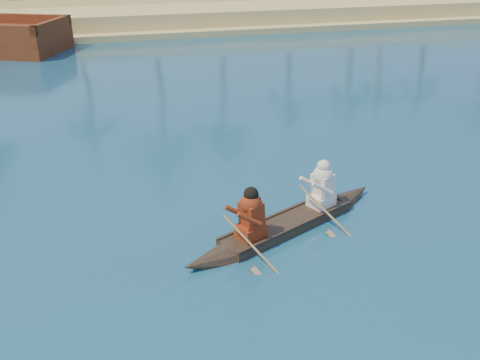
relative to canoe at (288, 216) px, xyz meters
name	(u,v)px	position (x,y,z in m)	size (l,w,h in m)	color
ground	(163,226)	(-2.61, 0.84, -0.29)	(160.00, 160.00, 0.00)	navy
shrub_cluster	(101,2)	(-2.61, 32.34, 0.91)	(100.00, 6.00, 2.40)	#1D3413
canoe	(288,216)	(0.00, 0.00, 0.00)	(5.31, 2.96, 1.52)	#3D3121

